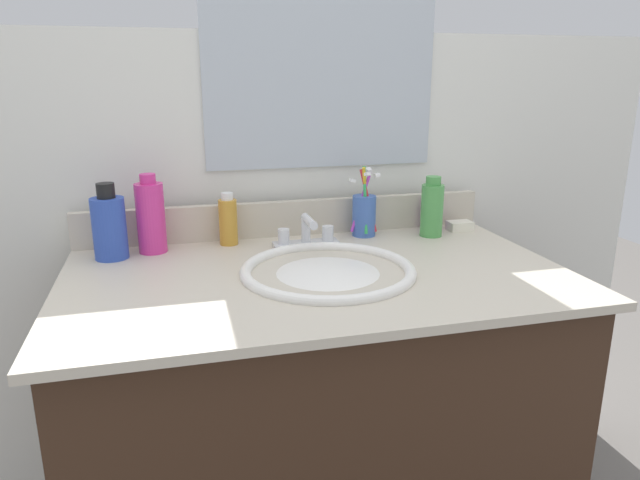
{
  "coord_description": "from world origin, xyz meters",
  "views": [
    {
      "loc": [
        -0.29,
        -1.12,
        1.2
      ],
      "look_at": [
        0.01,
        0.0,
        0.86
      ],
      "focal_mm": 32.44,
      "sensor_mm": 36.0,
      "label": 1
    }
  ],
  "objects_px": {
    "bottle_shampoo_blue": "(109,226)",
    "bottle_cream_purple": "(432,212)",
    "faucet": "(306,236)",
    "bottle_oil_amber": "(228,221)",
    "bottle_soap_pink": "(151,217)",
    "bottle_toner_green": "(432,209)",
    "cup_blue_plastic": "(364,214)",
    "soap_bar": "(460,226)"
  },
  "relations": [
    {
      "from": "bottle_shampoo_blue",
      "to": "bottle_cream_purple",
      "type": "height_order",
      "value": "bottle_shampoo_blue"
    },
    {
      "from": "faucet",
      "to": "bottle_shampoo_blue",
      "type": "height_order",
      "value": "bottle_shampoo_blue"
    },
    {
      "from": "bottle_oil_amber",
      "to": "bottle_soap_pink",
      "type": "distance_m",
      "value": 0.18
    },
    {
      "from": "bottle_soap_pink",
      "to": "bottle_cream_purple",
      "type": "bearing_deg",
      "value": 2.97
    },
    {
      "from": "bottle_toner_green",
      "to": "cup_blue_plastic",
      "type": "relative_size",
      "value": 0.86
    },
    {
      "from": "bottle_shampoo_blue",
      "to": "bottle_cream_purple",
      "type": "relative_size",
      "value": 1.71
    },
    {
      "from": "faucet",
      "to": "soap_bar",
      "type": "xyz_separation_m",
      "value": [
        0.44,
        0.05,
        -0.02
      ]
    },
    {
      "from": "bottle_oil_amber",
      "to": "bottle_soap_pink",
      "type": "xyz_separation_m",
      "value": [
        -0.18,
        -0.02,
        0.03
      ]
    },
    {
      "from": "bottle_oil_amber",
      "to": "cup_blue_plastic",
      "type": "distance_m",
      "value": 0.35
    },
    {
      "from": "faucet",
      "to": "bottle_shampoo_blue",
      "type": "bearing_deg",
      "value": 176.26
    },
    {
      "from": "bottle_shampoo_blue",
      "to": "soap_bar",
      "type": "bearing_deg",
      "value": 1.43
    },
    {
      "from": "bottle_toner_green",
      "to": "bottle_soap_pink",
      "type": "distance_m",
      "value": 0.7
    },
    {
      "from": "bottle_soap_pink",
      "to": "cup_blue_plastic",
      "type": "xyz_separation_m",
      "value": [
        0.53,
        0.01,
        -0.03
      ]
    },
    {
      "from": "bottle_cream_purple",
      "to": "soap_bar",
      "type": "distance_m",
      "value": 0.08
    },
    {
      "from": "bottle_shampoo_blue",
      "to": "bottle_cream_purple",
      "type": "bearing_deg",
      "value": 4.56
    },
    {
      "from": "faucet",
      "to": "soap_bar",
      "type": "distance_m",
      "value": 0.44
    },
    {
      "from": "cup_blue_plastic",
      "to": "soap_bar",
      "type": "height_order",
      "value": "cup_blue_plastic"
    },
    {
      "from": "faucet",
      "to": "bottle_toner_green",
      "type": "distance_m",
      "value": 0.34
    },
    {
      "from": "faucet",
      "to": "bottle_oil_amber",
      "type": "relative_size",
      "value": 1.24
    },
    {
      "from": "faucet",
      "to": "cup_blue_plastic",
      "type": "xyz_separation_m",
      "value": [
        0.17,
        0.07,
        0.03
      ]
    },
    {
      "from": "bottle_shampoo_blue",
      "to": "cup_blue_plastic",
      "type": "relative_size",
      "value": 0.96
    },
    {
      "from": "bottle_toner_green",
      "to": "soap_bar",
      "type": "relative_size",
      "value": 2.43
    },
    {
      "from": "bottle_oil_amber",
      "to": "bottle_toner_green",
      "type": "bearing_deg",
      "value": -6.03
    },
    {
      "from": "bottle_cream_purple",
      "to": "bottle_soap_pink",
      "type": "relative_size",
      "value": 0.55
    },
    {
      "from": "faucet",
      "to": "bottle_soap_pink",
      "type": "height_order",
      "value": "bottle_soap_pink"
    },
    {
      "from": "faucet",
      "to": "soap_bar",
      "type": "bearing_deg",
      "value": 6.73
    },
    {
      "from": "bottle_cream_purple",
      "to": "cup_blue_plastic",
      "type": "distance_m",
      "value": 0.21
    },
    {
      "from": "bottle_cream_purple",
      "to": "soap_bar",
      "type": "height_order",
      "value": "bottle_cream_purple"
    },
    {
      "from": "bottle_toner_green",
      "to": "cup_blue_plastic",
      "type": "xyz_separation_m",
      "value": [
        -0.17,
        0.05,
        -0.01
      ]
    },
    {
      "from": "bottle_oil_amber",
      "to": "bottle_toner_green",
      "type": "height_order",
      "value": "bottle_toner_green"
    },
    {
      "from": "bottle_shampoo_blue",
      "to": "cup_blue_plastic",
      "type": "xyz_separation_m",
      "value": [
        0.62,
        0.04,
        -0.02
      ]
    },
    {
      "from": "bottle_toner_green",
      "to": "soap_bar",
      "type": "bearing_deg",
      "value": 17.28
    },
    {
      "from": "bottle_cream_purple",
      "to": "bottle_oil_amber",
      "type": "xyz_separation_m",
      "value": [
        -0.55,
        -0.02,
        0.02
      ]
    },
    {
      "from": "bottle_oil_amber",
      "to": "bottle_soap_pink",
      "type": "relative_size",
      "value": 0.7
    },
    {
      "from": "bottle_shampoo_blue",
      "to": "bottle_toner_green",
      "type": "distance_m",
      "value": 0.79
    },
    {
      "from": "bottle_shampoo_blue",
      "to": "bottle_toner_green",
      "type": "xyz_separation_m",
      "value": [
        0.79,
        -0.01,
        -0.0
      ]
    },
    {
      "from": "bottle_shampoo_blue",
      "to": "bottle_cream_purple",
      "type": "distance_m",
      "value": 0.82
    },
    {
      "from": "bottle_toner_green",
      "to": "bottle_oil_amber",
      "type": "bearing_deg",
      "value": 173.97
    },
    {
      "from": "bottle_toner_green",
      "to": "bottle_soap_pink",
      "type": "height_order",
      "value": "bottle_soap_pink"
    },
    {
      "from": "soap_bar",
      "to": "cup_blue_plastic",
      "type": "bearing_deg",
      "value": 176.62
    },
    {
      "from": "faucet",
      "to": "bottle_toner_green",
      "type": "relative_size",
      "value": 1.03
    },
    {
      "from": "bottle_shampoo_blue",
      "to": "bottle_toner_green",
      "type": "relative_size",
      "value": 1.12
    }
  ]
}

